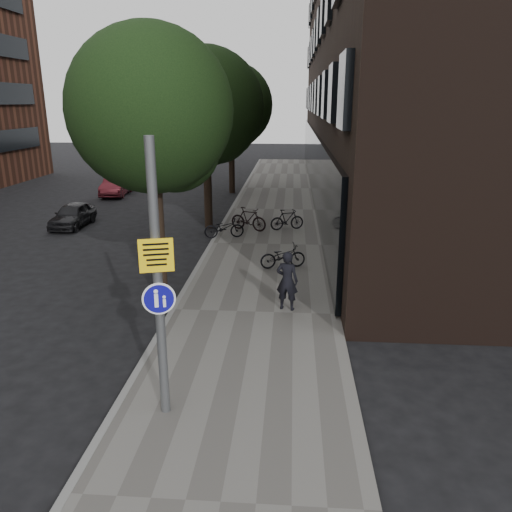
# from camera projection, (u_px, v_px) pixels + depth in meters

# --- Properties ---
(ground) EXTENTS (120.00, 120.00, 0.00)m
(ground) POSITION_uv_depth(u_px,v_px,m) (231.00, 382.00, 10.26)
(ground) COLOR black
(ground) RESTS_ON ground
(sidewalk) EXTENTS (4.50, 60.00, 0.12)m
(sidewalk) POSITION_uv_depth(u_px,v_px,m) (268.00, 245.00, 19.74)
(sidewalk) COLOR #615F5A
(sidewalk) RESTS_ON ground
(curb_edge) EXTENTS (0.15, 60.00, 0.13)m
(curb_edge) POSITION_uv_depth(u_px,v_px,m) (212.00, 244.00, 19.90)
(curb_edge) COLOR slate
(curb_edge) RESTS_ON ground
(building_right_dark_brick) EXTENTS (12.00, 40.00, 18.00)m
(building_right_dark_brick) POSITION_uv_depth(u_px,v_px,m) (426.00, 36.00, 27.94)
(building_right_dark_brick) COLOR black
(building_right_dark_brick) RESTS_ON ground
(street_tree_near) EXTENTS (4.40, 4.40, 7.50)m
(street_tree_near) POSITION_uv_depth(u_px,v_px,m) (155.00, 117.00, 13.33)
(street_tree_near) COLOR black
(street_tree_near) RESTS_ON ground
(street_tree_mid) EXTENTS (5.00, 5.00, 7.80)m
(street_tree_mid) POSITION_uv_depth(u_px,v_px,m) (208.00, 111.00, 21.43)
(street_tree_mid) COLOR black
(street_tree_mid) RESTS_ON ground
(street_tree_far) EXTENTS (5.00, 5.00, 7.80)m
(street_tree_far) POSITION_uv_depth(u_px,v_px,m) (232.00, 108.00, 30.00)
(street_tree_far) COLOR black
(street_tree_far) RESTS_ON ground
(signpost) EXTENTS (0.55, 0.18, 4.90)m
(signpost) POSITION_uv_depth(u_px,v_px,m) (158.00, 283.00, 8.37)
(signpost) COLOR #595B5E
(signpost) RESTS_ON sidewalk
(pedestrian) EXTENTS (0.67, 0.51, 1.63)m
(pedestrian) POSITION_uv_depth(u_px,v_px,m) (287.00, 281.00, 13.30)
(pedestrian) COLOR black
(pedestrian) RESTS_ON sidewalk
(parked_bike_facade_near) EXTENTS (1.65, 0.97, 0.82)m
(parked_bike_facade_near) POSITION_uv_depth(u_px,v_px,m) (283.00, 256.00, 16.79)
(parked_bike_facade_near) COLOR black
(parked_bike_facade_near) RESTS_ON sidewalk
(parked_bike_facade_far) EXTENTS (1.57, 0.92, 0.91)m
(parked_bike_facade_far) POSITION_uv_depth(u_px,v_px,m) (287.00, 219.00, 21.77)
(parked_bike_facade_far) COLOR black
(parked_bike_facade_far) RESTS_ON sidewalk
(parked_bike_curb_near) EXTENTS (1.72, 0.95, 0.85)m
(parked_bike_curb_near) POSITION_uv_depth(u_px,v_px,m) (224.00, 228.00, 20.48)
(parked_bike_curb_near) COLOR black
(parked_bike_curb_near) RESTS_ON sidewalk
(parked_bike_curb_far) EXTENTS (1.74, 1.09, 1.01)m
(parked_bike_curb_far) POSITION_uv_depth(u_px,v_px,m) (248.00, 219.00, 21.64)
(parked_bike_curb_far) COLOR black
(parked_bike_curb_far) RESTS_ON sidewalk
(parked_car_near) EXTENTS (1.30, 3.19, 1.08)m
(parked_car_near) POSITION_uv_depth(u_px,v_px,m) (73.00, 215.00, 22.79)
(parked_car_near) COLOR black
(parked_car_near) RESTS_ON ground
(parked_car_mid) EXTENTS (1.63, 3.82, 1.22)m
(parked_car_mid) POSITION_uv_depth(u_px,v_px,m) (117.00, 185.00, 30.46)
(parked_car_mid) COLOR #5A1921
(parked_car_mid) RESTS_ON ground
(parked_car_far) EXTENTS (1.98, 4.55, 1.30)m
(parked_car_far) POSITION_uv_depth(u_px,v_px,m) (168.00, 166.00, 38.84)
(parked_car_far) COLOR #1B1D32
(parked_car_far) RESTS_ON ground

